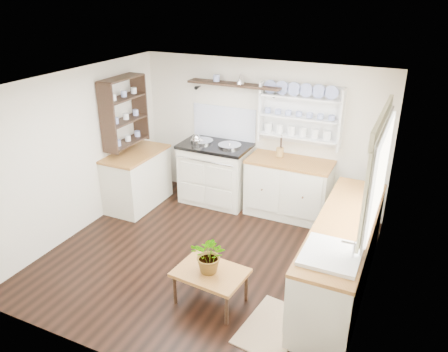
{
  "coord_description": "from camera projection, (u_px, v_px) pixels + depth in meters",
  "views": [
    {
      "loc": [
        2.26,
        -4.31,
        3.31
      ],
      "look_at": [
        0.14,
        0.25,
        1.1
      ],
      "focal_mm": 35.0,
      "sensor_mm": 36.0,
      "label": 1
    }
  ],
  "objects": [
    {
      "name": "floor",
      "position": [
        207.0,
        257.0,
        5.78
      ],
      "size": [
        4.0,
        3.8,
        0.01
      ],
      "primitive_type": "cube",
      "color": "black",
      "rests_on": "ground"
    },
    {
      "name": "wall_back",
      "position": [
        260.0,
        134.0,
        6.89
      ],
      "size": [
        4.0,
        0.02,
        2.3
      ],
      "primitive_type": "cube",
      "color": "silver",
      "rests_on": "ground"
    },
    {
      "name": "wall_right",
      "position": [
        376.0,
        211.0,
        4.54
      ],
      "size": [
        0.02,
        3.8,
        2.3
      ],
      "primitive_type": "cube",
      "color": "silver",
      "rests_on": "ground"
    },
    {
      "name": "wall_left",
      "position": [
        78.0,
        153.0,
        6.09
      ],
      "size": [
        0.02,
        3.8,
        2.3
      ],
      "primitive_type": "cube",
      "color": "silver",
      "rests_on": "ground"
    },
    {
      "name": "ceiling",
      "position": [
        203.0,
        83.0,
        4.85
      ],
      "size": [
        4.0,
        3.8,
        0.01
      ],
      "primitive_type": "cube",
      "color": "white",
      "rests_on": "wall_back"
    },
    {
      "name": "window",
      "position": [
        378.0,
        168.0,
        4.52
      ],
      "size": [
        0.08,
        1.55,
        1.22
      ],
      "color": "white",
      "rests_on": "wall_right"
    },
    {
      "name": "aga_cooker",
      "position": [
        216.0,
        172.0,
        7.12
      ],
      "size": [
        1.11,
        0.77,
        1.02
      ],
      "color": "silver",
      "rests_on": "floor"
    },
    {
      "name": "back_cabinets",
      "position": [
        288.0,
        187.0,
        6.69
      ],
      "size": [
        1.27,
        0.63,
        0.9
      ],
      "color": "beige",
      "rests_on": "floor"
    },
    {
      "name": "right_cabinets",
      "position": [
        341.0,
        255.0,
        5.02
      ],
      "size": [
        0.62,
        2.43,
        0.9
      ],
      "color": "beige",
      "rests_on": "floor"
    },
    {
      "name": "belfast_sink",
      "position": [
        330.0,
        265.0,
        4.26
      ],
      "size": [
        0.55,
        0.6,
        0.45
      ],
      "color": "white",
      "rests_on": "right_cabinets"
    },
    {
      "name": "left_cabinets",
      "position": [
        137.0,
        178.0,
        7.0
      ],
      "size": [
        0.62,
        1.13,
        0.9
      ],
      "color": "beige",
      "rests_on": "floor"
    },
    {
      "name": "plate_rack",
      "position": [
        301.0,
        114.0,
        6.45
      ],
      "size": [
        1.2,
        0.22,
        0.9
      ],
      "color": "white",
      "rests_on": "wall_back"
    },
    {
      "name": "high_shelf",
      "position": [
        234.0,
        85.0,
        6.64
      ],
      "size": [
        1.5,
        0.29,
        0.16
      ],
      "color": "black",
      "rests_on": "wall_back"
    },
    {
      "name": "left_shelving",
      "position": [
        124.0,
        111.0,
        6.61
      ],
      "size": [
        0.28,
        0.8,
        1.05
      ],
      "primitive_type": "cube",
      "color": "black",
      "rests_on": "wall_left"
    },
    {
      "name": "kettle",
      "position": [
        196.0,
        141.0,
        6.92
      ],
      "size": [
        0.17,
        0.17,
        0.21
      ],
      "primitive_type": null,
      "color": "silver",
      "rests_on": "aga_cooker"
    },
    {
      "name": "utensil_crock",
      "position": [
        280.0,
        152.0,
        6.62
      ],
      "size": [
        0.12,
        0.12,
        0.14
      ],
      "primitive_type": "cylinder",
      "color": "olive",
      "rests_on": "back_cabinets"
    },
    {
      "name": "center_table",
      "position": [
        211.0,
        275.0,
        4.82
      ],
      "size": [
        0.81,
        0.61,
        0.42
      ],
      "rotation": [
        0.0,
        0.0,
        -0.09
      ],
      "color": "brown",
      "rests_on": "floor"
    },
    {
      "name": "potted_plant",
      "position": [
        210.0,
        255.0,
        4.71
      ],
      "size": [
        0.42,
        0.37,
        0.43
      ],
      "primitive_type": "imported",
      "rotation": [
        0.0,
        0.0,
        0.08
      ],
      "color": "#3F7233",
      "rests_on": "center_table"
    },
    {
      "name": "floor_rug",
      "position": [
        272.0,
        327.0,
        4.59
      ],
      "size": [
        0.65,
        0.91,
        0.02
      ],
      "primitive_type": "cube",
      "rotation": [
        0.0,
        0.0,
        -0.12
      ],
      "color": "#896A50",
      "rests_on": "floor"
    }
  ]
}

